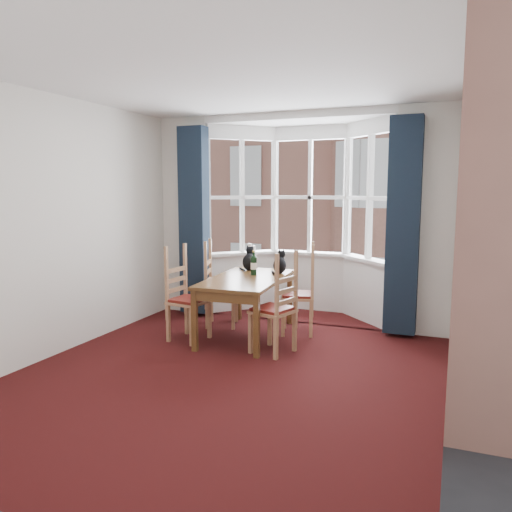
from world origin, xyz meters
The scene contains 22 objects.
floor centered at (0.00, 0.00, 0.00)m, with size 4.50×4.50×0.00m, color black.
ceiling centered at (0.00, 0.00, 2.80)m, with size 4.50×4.50×0.00m, color white.
wall_left centered at (-2.00, 0.00, 1.40)m, with size 4.50×4.50×0.00m, color silver.
wall_right centered at (2.00, 0.00, 1.40)m, with size 4.50×4.50×0.00m, color silver.
wall_near centered at (0.00, -2.25, 1.40)m, with size 4.00×4.00×0.00m, color silver.
wall_back_pier_left centered at (-1.65, 2.25, 1.40)m, with size 0.70×0.12×2.80m, color silver.
wall_back_pier_right centered at (1.65, 2.25, 1.40)m, with size 0.70×0.12×2.80m, color silver.
bay_window centered at (0.00, 2.75, 1.40)m, with size 2.76×0.94×2.80m.
curtain_left centered at (-1.42, 2.07, 1.35)m, with size 0.38×0.22×2.60m, color #152130.
curtain_right centered at (1.42, 2.07, 1.35)m, with size 0.38×0.22×2.60m, color #152130.
dining_table centered at (-0.33, 1.37, 0.65)m, with size 0.93×1.59×0.73m.
chair_left_near centered at (-1.00, 0.98, 0.47)m, with size 0.45×0.47×0.92m.
chair_left_far centered at (-0.90, 1.67, 0.47)m, with size 0.51×0.52×0.92m.
chair_right_near centered at (0.27, 0.89, 0.47)m, with size 0.50×0.51×0.92m.
chair_right_far centered at (0.30, 1.76, 0.47)m, with size 0.50×0.51×0.92m.
cat_left centered at (-0.51, 1.91, 0.86)m, with size 0.23×0.28×0.34m.
cat_right centered at (-0.05, 1.83, 0.85)m, with size 0.17×0.24×0.31m.
wine_bottle centered at (-0.31, 1.57, 0.87)m, with size 0.08×0.08×0.31m.
candle_tall centered at (-0.79, 2.60, 0.94)m, with size 0.06×0.06×0.13m, color white.
candle_short centered at (-0.74, 2.63, 0.92)m, with size 0.06×0.06×0.10m, color white.
street centered at (0.00, 32.25, -6.00)m, with size 80.00×80.00×0.00m, color #333335.
tenement_building centered at (0.00, 14.01, 1.60)m, with size 18.40×7.80×15.20m.
Camera 1 is at (2.00, -4.12, 1.81)m, focal length 35.00 mm.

